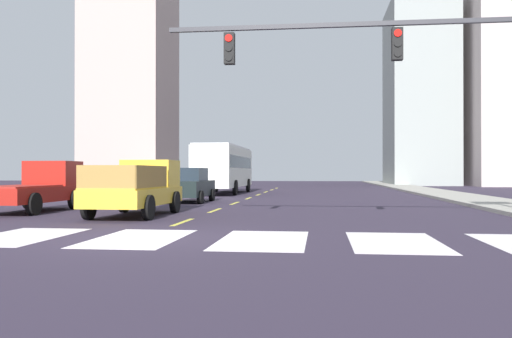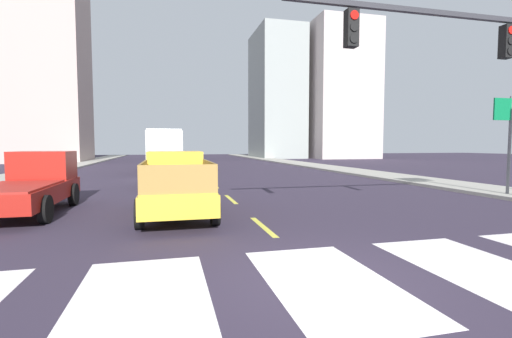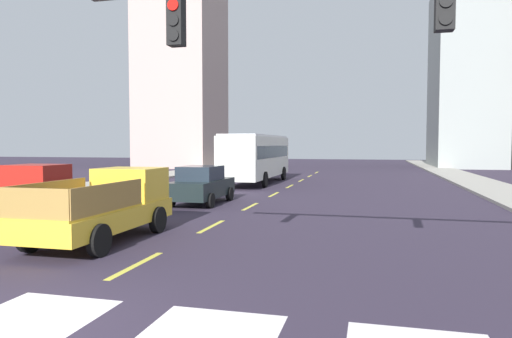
# 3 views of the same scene
# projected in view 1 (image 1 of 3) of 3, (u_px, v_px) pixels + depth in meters

# --- Properties ---
(ground_plane) EXTENTS (160.00, 160.00, 0.00)m
(ground_plane) POSITION_uv_depth(u_px,v_px,m) (138.00, 238.00, 12.31)
(ground_plane) COLOR #2F2738
(sidewalk_right) EXTENTS (3.27, 110.00, 0.15)m
(sidewalk_right) POSITION_uv_depth(u_px,v_px,m) (472.00, 199.00, 28.75)
(sidewalk_right) COLOR #9F9B90
(sidewalk_right) RESTS_ON ground
(sidewalk_left) EXTENTS (3.27, 110.00, 0.15)m
(sidewalk_left) POSITION_uv_depth(u_px,v_px,m) (41.00, 197.00, 31.63)
(sidewalk_left) COLOR #9F9B90
(sidewalk_left) RESTS_ON ground
(crosswalk_stripe_2) EXTENTS (1.93, 3.59, 0.01)m
(crosswalk_stripe_2) POSITION_uv_depth(u_px,v_px,m) (20.00, 236.00, 12.65)
(crosswalk_stripe_2) COLOR silver
(crosswalk_stripe_2) RESTS_ON ground
(crosswalk_stripe_3) EXTENTS (1.93, 3.59, 0.01)m
(crosswalk_stripe_3) POSITION_uv_depth(u_px,v_px,m) (138.00, 238.00, 12.31)
(crosswalk_stripe_3) COLOR silver
(crosswalk_stripe_3) RESTS_ON ground
(crosswalk_stripe_4) EXTENTS (1.93, 3.59, 0.01)m
(crosswalk_stripe_4) POSITION_uv_depth(u_px,v_px,m) (263.00, 240.00, 11.97)
(crosswalk_stripe_4) COLOR silver
(crosswalk_stripe_4) RESTS_ON ground
(crosswalk_stripe_5) EXTENTS (1.93, 3.59, 0.01)m
(crosswalk_stripe_5) POSITION_uv_depth(u_px,v_px,m) (395.00, 242.00, 11.64)
(crosswalk_stripe_5) COLOR silver
(crosswalk_stripe_5) RESTS_ON ground
(lane_dash_0) EXTENTS (0.16, 2.40, 0.01)m
(lane_dash_0) POSITION_uv_depth(u_px,v_px,m) (183.00, 222.00, 16.29)
(lane_dash_0) COLOR gold
(lane_dash_0) RESTS_ON ground
(lane_dash_1) EXTENTS (0.16, 2.40, 0.01)m
(lane_dash_1) POSITION_uv_depth(u_px,v_px,m) (215.00, 210.00, 21.25)
(lane_dash_1) COLOR gold
(lane_dash_1) RESTS_ON ground
(lane_dash_2) EXTENTS (0.16, 2.40, 0.01)m
(lane_dash_2) POSITION_uv_depth(u_px,v_px,m) (235.00, 203.00, 26.21)
(lane_dash_2) COLOR gold
(lane_dash_2) RESTS_ON ground
(lane_dash_3) EXTENTS (0.16, 2.40, 0.01)m
(lane_dash_3) POSITION_uv_depth(u_px,v_px,m) (249.00, 198.00, 31.18)
(lane_dash_3) COLOR gold
(lane_dash_3) RESTS_ON ground
(lane_dash_4) EXTENTS (0.16, 2.40, 0.01)m
(lane_dash_4) POSITION_uv_depth(u_px,v_px,m) (258.00, 195.00, 36.14)
(lane_dash_4) COLOR gold
(lane_dash_4) RESTS_ON ground
(lane_dash_5) EXTENTS (0.16, 2.40, 0.01)m
(lane_dash_5) POSITION_uv_depth(u_px,v_px,m) (266.00, 192.00, 41.11)
(lane_dash_5) COLOR gold
(lane_dash_5) RESTS_ON ground
(lane_dash_6) EXTENTS (0.16, 2.40, 0.01)m
(lane_dash_6) POSITION_uv_depth(u_px,v_px,m) (272.00, 190.00, 46.07)
(lane_dash_6) COLOR gold
(lane_dash_6) RESTS_ON ground
(lane_dash_7) EXTENTS (0.16, 2.40, 0.01)m
(lane_dash_7) POSITION_uv_depth(u_px,v_px,m) (277.00, 188.00, 51.04)
(lane_dash_7) COLOR gold
(lane_dash_7) RESTS_ON ground
(pickup_stakebed) EXTENTS (2.18, 5.20, 1.96)m
(pickup_stakebed) POSITION_uv_depth(u_px,v_px,m) (139.00, 188.00, 19.01)
(pickup_stakebed) COLOR gold
(pickup_stakebed) RESTS_ON ground
(pickup_dark) EXTENTS (2.18, 5.20, 1.96)m
(pickup_dark) POSITION_uv_depth(u_px,v_px,m) (38.00, 187.00, 20.95)
(pickup_dark) COLOR maroon
(pickup_dark) RESTS_ON ground
(city_bus) EXTENTS (2.72, 10.80, 3.32)m
(city_bus) POSITION_uv_depth(u_px,v_px,m) (224.00, 166.00, 38.27)
(city_bus) COLOR silver
(city_bus) RESTS_ON ground
(sedan_far) EXTENTS (2.02, 4.40, 1.72)m
(sedan_far) POSITION_uv_depth(u_px,v_px,m) (189.00, 185.00, 26.94)
(sedan_far) COLOR black
(sedan_far) RESTS_ON ground
(traffic_signal_gantry) EXTENTS (11.18, 0.27, 6.00)m
(traffic_signal_gantry) POSITION_uv_depth(u_px,v_px,m) (448.00, 65.00, 13.93)
(traffic_signal_gantry) COLOR #2D2D33
(traffic_signal_gantry) RESTS_ON ground
(block_mid_left) EXTENTS (7.23, 11.51, 21.31)m
(block_mid_left) POSITION_uv_depth(u_px,v_px,m) (419.00, 95.00, 64.19)
(block_mid_left) COLOR gray
(block_mid_left) RESTS_ON ground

